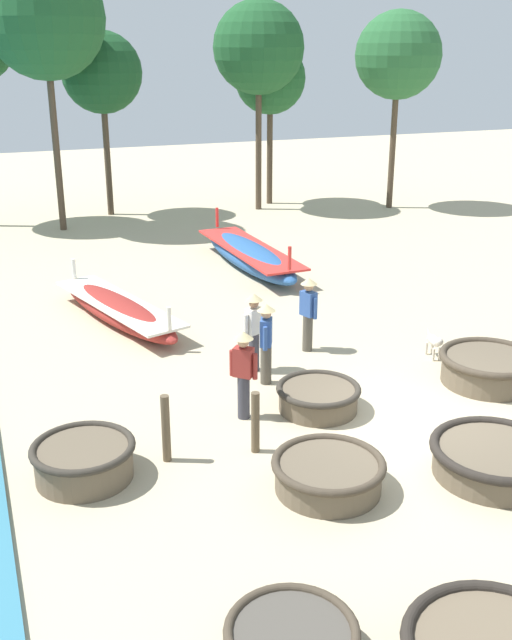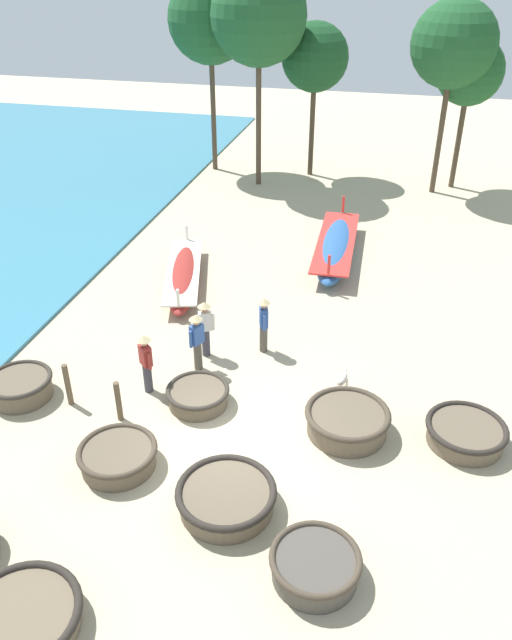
% 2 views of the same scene
% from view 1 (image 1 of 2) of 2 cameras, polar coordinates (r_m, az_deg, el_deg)
% --- Properties ---
extents(ground_plane, '(80.00, 80.00, 0.00)m').
position_cam_1_polar(ground_plane, '(13.52, 12.17, -8.24)').
color(ground_plane, '#BCAD8C').
extents(coracle_far_right, '(1.62, 1.62, 0.59)m').
position_cam_1_polar(coracle_far_right, '(12.05, -12.99, -10.30)').
color(coracle_far_right, brown).
rests_on(coracle_far_right, ground).
extents(coracle_front_left, '(1.56, 1.56, 0.49)m').
position_cam_1_polar(coracle_front_left, '(13.86, 4.76, -5.84)').
color(coracle_front_left, brown).
rests_on(coracle_front_left, ground).
extents(coracle_upturned, '(1.74, 1.74, 0.51)m').
position_cam_1_polar(coracle_upturned, '(11.54, 5.53, -11.54)').
color(coracle_upturned, brown).
rests_on(coracle_upturned, ground).
extents(coracle_weathered, '(2.04, 2.04, 0.53)m').
position_cam_1_polar(coracle_weathered, '(12.40, 17.75, -10.01)').
color(coracle_weathered, brown).
rests_on(coracle_weathered, ground).
extents(coracle_beside_post, '(1.98, 1.98, 0.62)m').
position_cam_1_polar(coracle_beside_post, '(15.56, 17.32, -3.44)').
color(coracle_beside_post, brown).
rests_on(coracle_beside_post, ground).
extents(long_boat_ochre_hull, '(1.51, 6.01, 1.31)m').
position_cam_1_polar(long_boat_ochre_hull, '(22.62, -0.49, 4.95)').
color(long_boat_ochre_hull, '#285693').
rests_on(long_boat_ochre_hull, ground).
extents(long_boat_white_hull, '(2.45, 5.35, 1.04)m').
position_cam_1_polar(long_boat_white_hull, '(18.44, -10.47, 0.79)').
color(long_boat_white_hull, maroon).
rests_on(long_boat_white_hull, ground).
extents(fisherman_by_coracle, '(0.36, 0.51, 1.67)m').
position_cam_1_polar(fisherman_by_coracle, '(16.23, 4.00, 0.82)').
color(fisherman_by_coracle, '#4C473D').
rests_on(fisherman_by_coracle, ground).
extents(fisherman_standing_right, '(0.36, 0.48, 1.67)m').
position_cam_1_polar(fisherman_standing_right, '(14.59, 0.77, -1.41)').
color(fisherman_standing_right, '#4C473D').
rests_on(fisherman_standing_right, ground).
extents(fisherman_with_hat, '(0.41, 0.39, 1.67)m').
position_cam_1_polar(fisherman_with_hat, '(13.24, -0.96, -3.75)').
color(fisherman_with_hat, '#383842').
rests_on(fisherman_with_hat, ground).
extents(fisherman_hauling, '(0.50, 0.36, 1.67)m').
position_cam_1_polar(fisherman_hauling, '(15.18, -0.16, -0.53)').
color(fisherman_hauling, '#383842').
rests_on(fisherman_hauling, ground).
extents(dog, '(0.28, 0.68, 0.55)m').
position_cam_1_polar(dog, '(16.44, 13.45, -1.63)').
color(dog, beige).
rests_on(dog, ground).
extents(mooring_post_mid_beach, '(0.14, 0.14, 1.16)m').
position_cam_1_polar(mooring_post_mid_beach, '(12.16, -6.88, -8.21)').
color(mooring_post_mid_beach, brown).
rests_on(mooring_post_mid_beach, ground).
extents(mooring_post_shoreline, '(0.14, 0.14, 1.07)m').
position_cam_1_polar(mooring_post_shoreline, '(12.34, -0.05, -7.81)').
color(mooring_post_shoreline, brown).
rests_on(mooring_post_shoreline, ground).
extents(tree_left_mid, '(3.36, 3.36, 7.65)m').
position_cam_1_polar(tree_left_mid, '(31.22, 10.79, 19.17)').
color(tree_left_mid, '#4C3D2D').
rests_on(tree_left_mid, ground).
extents(tree_right_mid, '(2.86, 2.86, 6.52)m').
position_cam_1_polar(tree_right_mid, '(31.64, 1.09, 17.91)').
color(tree_right_mid, '#4C3D2D').
rests_on(tree_right_mid, ground).
extents(tree_rightmost, '(3.02, 3.02, 6.89)m').
position_cam_1_polar(tree_rightmost, '(29.97, -11.68, 17.95)').
color(tree_rightmost, '#4C3D2D').
rests_on(tree_rightmost, ground).
extents(tree_leftmost, '(4.04, 4.04, 9.21)m').
position_cam_1_polar(tree_leftmost, '(27.69, -15.81, 21.24)').
color(tree_leftmost, '#4C3D2D').
rests_on(tree_leftmost, ground).
extents(tree_center, '(3.51, 3.51, 8.01)m').
position_cam_1_polar(tree_center, '(30.42, 0.20, 20.01)').
color(tree_center, '#4C3D2D').
rests_on(tree_center, ground).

